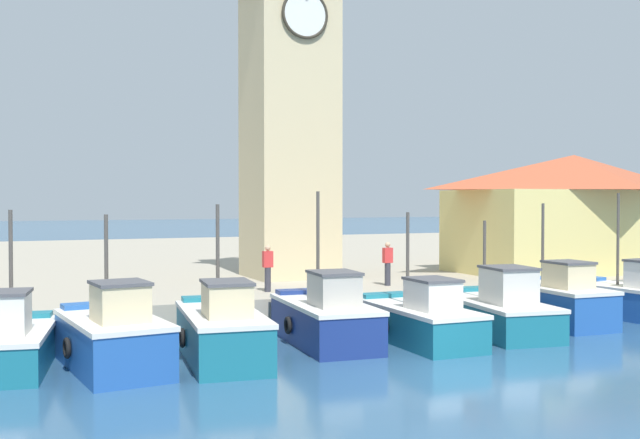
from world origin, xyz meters
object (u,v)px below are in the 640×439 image
fishing_boat_mid_right (419,319)px  fishing_boat_far_right (632,298)px  fishing_boat_mid_left (222,331)px  dock_worker_along_quay (268,267)px  fishing_boat_left_outer (8,343)px  fishing_boat_left_inner (113,337)px  warehouse_right (574,211)px  dock_worker_near_tower (388,263)px  fishing_boat_center (325,318)px  fishing_boat_right_outer (554,301)px  clock_tower (289,89)px  fishing_boat_right_inner (495,311)px

fishing_boat_mid_right → fishing_boat_far_right: bearing=5.7°
fishing_boat_mid_left → dock_worker_along_quay: (3.22, 5.55, 1.09)m
fishing_boat_left_outer → fishing_boat_mid_right: bearing=-4.4°
fishing_boat_left_inner → fishing_boat_mid_left: size_ratio=0.89×
fishing_boat_far_right → warehouse_right: (3.19, 6.48, 2.95)m
fishing_boat_mid_left → fishing_boat_mid_right: bearing=0.6°
dock_worker_near_tower → fishing_boat_left_outer: bearing=-160.5°
dock_worker_near_tower → fishing_boat_center: bearing=-134.7°
dock_worker_along_quay → warehouse_right: bearing=7.2°
fishing_boat_center → warehouse_right: size_ratio=0.45×
fishing_boat_left_inner → fishing_boat_far_right: 18.11m
fishing_boat_center → fishing_boat_right_outer: 8.51m
clock_tower → dock_worker_near_tower: clock_tower is taller
warehouse_right → fishing_boat_mid_right: bearing=-149.3°
fishing_boat_left_outer → fishing_boat_mid_right: 11.19m
fishing_boat_left_inner → clock_tower: bearing=49.7°
fishing_boat_right_inner → fishing_boat_mid_right: bearing=-172.8°
fishing_boat_mid_left → fishing_boat_center: fishing_boat_center is taller
dock_worker_along_quay → fishing_boat_far_right: bearing=-20.7°
fishing_boat_far_right → clock_tower: (-9.57, 9.02, 8.06)m
fishing_boat_mid_right → clock_tower: size_ratio=0.30×
fishing_boat_left_outer → fishing_boat_mid_right: fishing_boat_left_outer is taller
fishing_boat_left_outer → fishing_boat_center: fishing_boat_center is taller
fishing_boat_right_outer → clock_tower: bearing=124.5°
fishing_boat_right_outer → warehouse_right: (6.62, 6.40, 2.89)m
fishing_boat_right_inner → dock_worker_along_quay: (-5.79, 5.10, 1.15)m
fishing_boat_mid_right → fishing_boat_mid_left: bearing=-179.4°
fishing_boat_left_outer → fishing_boat_mid_left: (5.17, -0.92, 0.09)m
fishing_boat_mid_left → clock_tower: size_ratio=0.31×
fishing_boat_left_inner → dock_worker_near_tower: bearing=27.5°
fishing_boat_far_right → warehouse_right: size_ratio=0.42×
fishing_boat_left_outer → warehouse_right: warehouse_right is taller
fishing_boat_mid_right → clock_tower: (-0.25, 9.95, 8.11)m
fishing_boat_right_inner → fishing_boat_right_outer: 2.93m
clock_tower → fishing_boat_right_inner: bearing=-71.1°
fishing_boat_mid_right → dock_worker_near_tower: size_ratio=3.03×
fishing_boat_right_inner → fishing_boat_right_outer: size_ratio=1.18×
fishing_boat_center → fishing_boat_right_outer: (8.51, 0.15, 0.03)m
fishing_boat_left_inner → fishing_boat_right_outer: bearing=4.3°
fishing_boat_left_inner → dock_worker_along_quay: bearing=42.8°
fishing_boat_left_inner → fishing_boat_right_inner: size_ratio=0.85×
clock_tower → fishing_boat_left_inner: bearing=-130.3°
fishing_boat_right_inner → fishing_boat_right_outer: (2.86, 0.63, 0.08)m
fishing_boat_left_outer → fishing_boat_right_outer: size_ratio=0.99×
dock_worker_along_quay → fishing_boat_right_outer: bearing=-27.3°
fishing_boat_right_outer → dock_worker_along_quay: bearing=152.7°
fishing_boat_left_outer → fishing_boat_right_inner: fishing_boat_left_outer is taller
fishing_boat_right_inner → dock_worker_near_tower: (-1.07, 5.11, 1.15)m
fishing_boat_center → fishing_boat_mid_right: fishing_boat_center is taller
fishing_boat_center → clock_tower: clock_tower is taller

